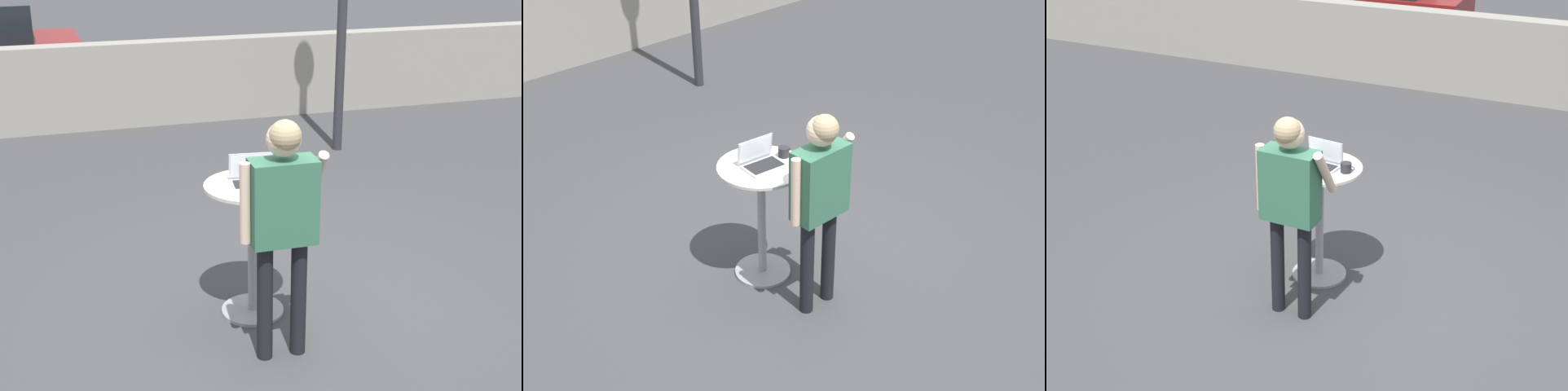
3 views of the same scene
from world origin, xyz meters
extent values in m
plane|color=#3D3D3F|center=(0.00, 0.00, 0.00)|extent=(50.00, 50.00, 0.00)
cube|color=gray|center=(0.00, 5.82, 0.60)|extent=(17.41, 0.35, 1.20)
cylinder|color=gray|center=(-0.36, 0.23, 0.01)|extent=(0.49, 0.49, 0.03)
cylinder|color=gray|center=(-0.36, 0.23, 0.53)|extent=(0.07, 0.07, 1.02)
cylinder|color=beige|center=(-0.36, 0.23, 1.05)|extent=(0.71, 0.71, 0.02)
cube|color=#B7BABF|center=(-0.36, 0.19, 1.08)|extent=(0.35, 0.26, 0.02)
cube|color=black|center=(-0.36, 0.19, 1.09)|extent=(0.31, 0.21, 0.00)
cube|color=#B7BABF|center=(-0.35, 0.31, 1.18)|extent=(0.33, 0.07, 0.20)
cube|color=white|center=(-0.35, 0.30, 1.18)|extent=(0.30, 0.06, 0.18)
cylinder|color=#232328|center=(-0.12, 0.21, 1.11)|extent=(0.09, 0.09, 0.08)
torus|color=#232328|center=(-0.06, 0.21, 1.11)|extent=(0.04, 0.01, 0.04)
cylinder|color=black|center=(-0.45, -0.39, 0.44)|extent=(0.11, 0.11, 0.88)
cylinder|color=black|center=(-0.21, -0.40, 0.44)|extent=(0.11, 0.11, 0.88)
cube|color=#33664C|center=(-0.33, -0.40, 1.16)|extent=(0.44, 0.23, 0.58)
sphere|color=beige|center=(-0.33, -0.40, 1.59)|extent=(0.23, 0.23, 0.23)
sphere|color=#9E8966|center=(-0.33, -0.42, 1.62)|extent=(0.21, 0.21, 0.21)
cylinder|color=beige|center=(-0.59, -0.39, 1.18)|extent=(0.07, 0.07, 0.55)
cylinder|color=beige|center=(-0.08, -0.32, 1.29)|extent=(0.08, 0.33, 0.42)
cube|color=maroon|center=(-3.21, 8.18, 0.62)|extent=(4.25, 1.87, 0.68)
cylinder|color=black|center=(-4.49, 7.32, 0.31)|extent=(0.62, 0.24, 0.61)
cylinder|color=black|center=(-4.54, 8.97, 0.31)|extent=(0.62, 0.24, 0.61)
cylinder|color=black|center=(-1.89, 7.40, 0.31)|extent=(0.62, 0.24, 0.61)
cylinder|color=black|center=(-1.94, 9.05, 0.31)|extent=(0.62, 0.24, 0.61)
camera|label=1|loc=(-1.74, -4.54, 2.93)|focal=50.00mm
camera|label=2|loc=(-3.78, -3.53, 3.92)|focal=50.00mm
camera|label=3|loc=(1.89, -4.82, 3.55)|focal=50.00mm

